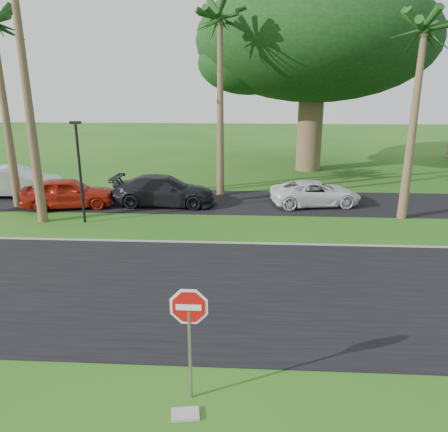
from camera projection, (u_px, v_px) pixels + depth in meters
The scene contains 14 objects.
ground at pixel (187, 321), 11.96m from camera, with size 120.00×120.00×0.00m, color #1E5515.
road at pixel (196, 288), 13.87m from camera, with size 120.00×8.00×0.02m, color black.
parking_strip at pixel (219, 201), 23.89m from camera, with size 120.00×5.00×0.02m, color black.
curb at pixel (208, 242), 17.73m from camera, with size 120.00×0.12×0.06m, color gray.
stop_sign_near at pixel (189, 322), 8.55m from camera, with size 1.05×0.07×2.62m.
palm_center at pixel (220, 24), 22.63m from camera, with size 5.00×5.00×10.50m.
palm_right_near at pixel (424, 35), 18.60m from camera, with size 5.00×5.00×9.50m.
canopy_tree at pixel (315, 41), 30.00m from camera, with size 16.50×16.50×13.12m.
streetlight_right at pixel (80, 166), 19.63m from camera, with size 0.45×0.25×4.64m.
car_silver at pixel (15, 182), 24.70m from camera, with size 1.79×5.13×1.69m, color silver.
car_red at pixel (69, 193), 22.53m from camera, with size 1.85×4.59×1.57m, color #A61B0D.
car_dark at pixel (164, 191), 23.01m from camera, with size 2.19×5.38×1.56m, color black.
car_minivan at pixel (315, 193), 23.00m from camera, with size 2.16×4.69×1.30m, color white.
utility_slab at pixel (185, 414), 8.56m from camera, with size 0.55×0.35×0.06m, color #9E9D96.
Camera 1 is at (1.62, -10.51, 6.27)m, focal length 35.00 mm.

